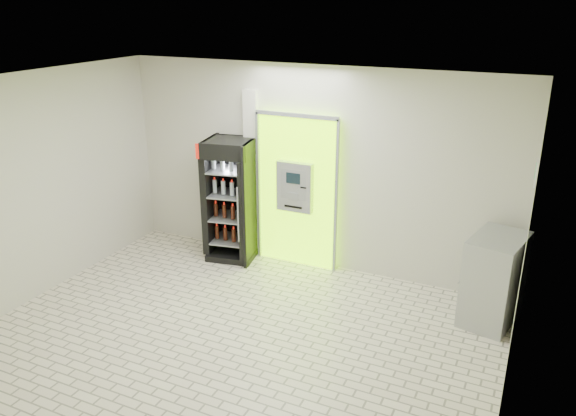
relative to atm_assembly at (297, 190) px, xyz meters
The scene contains 7 objects.
ground 2.69m from the atm_assembly, 85.26° to the right, with size 6.00×6.00×0.00m, color beige.
room_shell 2.51m from the atm_assembly, 85.26° to the right, with size 6.00×6.00×6.00m.
atm_assembly is the anchor object (origin of this frame).
pillar 0.79m from the atm_assembly, behind, with size 0.22×0.11×2.60m.
beverage_cooler 1.06m from the atm_assembly, 166.96° to the right, with size 0.82×0.77×1.89m.
steel_cabinet 3.01m from the atm_assembly, 10.03° to the right, with size 0.75×0.96×1.14m.
exit_sign 3.48m from the atm_assembly, 17.65° to the right, with size 0.02×0.22×0.26m.
Camera 1 is at (3.00, -4.81, 3.84)m, focal length 35.00 mm.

